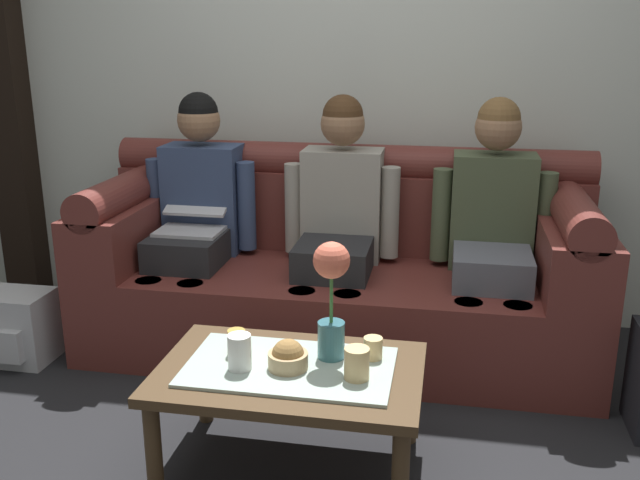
{
  "coord_description": "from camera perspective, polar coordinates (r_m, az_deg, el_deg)",
  "views": [
    {
      "loc": [
        0.51,
        -2.02,
        1.51
      ],
      "look_at": [
        -0.02,
        0.76,
        0.66
      ],
      "focal_mm": 39.41,
      "sensor_mm": 36.0,
      "label": 1
    }
  ],
  "objects": [
    {
      "name": "person_middle",
      "position": [
        3.33,
        1.55,
        1.93
      ],
      "size": [
        0.56,
        0.67,
        1.22
      ],
      "color": "#232326",
      "rests_on": "ground_plane"
    },
    {
      "name": "cup_far_left",
      "position": [
        2.41,
        -6.55,
        -9.03
      ],
      "size": [
        0.08,
        0.08,
        0.12
      ],
      "primitive_type": "cylinder",
      "color": "white",
      "rests_on": "coffee_table"
    },
    {
      "name": "couch",
      "position": [
        3.42,
        1.52,
        -2.76
      ],
      "size": [
        2.38,
        0.88,
        0.96
      ],
      "color": "maroon",
      "rests_on": "ground_plane"
    },
    {
      "name": "flower_vase",
      "position": [
        2.4,
        0.93,
        -4.11
      ],
      "size": [
        0.13,
        0.13,
        0.42
      ],
      "color": "#336672",
      "rests_on": "coffee_table"
    },
    {
      "name": "snack_bowl",
      "position": [
        2.41,
        -2.72,
        -9.5
      ],
      "size": [
        0.14,
        0.14,
        0.11
      ],
      "color": "tan",
      "rests_on": "coffee_table"
    },
    {
      "name": "cup_near_right",
      "position": [
        2.52,
        -6.78,
        -8.24
      ],
      "size": [
        0.06,
        0.06,
        0.09
      ],
      "primitive_type": "cylinder",
      "color": "gold",
      "rests_on": "coffee_table"
    },
    {
      "name": "back_wall_patterned",
      "position": [
        3.75,
        2.99,
        15.79
      ],
      "size": [
        6.0,
        0.12,
        2.9
      ],
      "primitive_type": "cube",
      "color": "silver",
      "rests_on": "ground_plane"
    },
    {
      "name": "person_right",
      "position": [
        3.3,
        13.85,
        1.3
      ],
      "size": [
        0.56,
        0.67,
        1.22
      ],
      "color": "#595B66",
      "rests_on": "ground_plane"
    },
    {
      "name": "person_left",
      "position": [
        3.51,
        -10.01,
        2.44
      ],
      "size": [
        0.56,
        0.67,
        1.22
      ],
      "color": "#232326",
      "rests_on": "ground_plane"
    },
    {
      "name": "coffee_table",
      "position": [
        2.48,
        -2.48,
        -11.33
      ],
      "size": [
        0.91,
        0.6,
        0.4
      ],
      "color": "#47331E",
      "rests_on": "ground_plane"
    },
    {
      "name": "backpack_left",
      "position": [
        3.62,
        -23.67,
        -6.52
      ],
      "size": [
        0.36,
        0.28,
        0.34
      ],
      "color": "#B7B7BC",
      "rests_on": "ground_plane"
    },
    {
      "name": "cup_far_center",
      "position": [
        2.49,
        4.32,
        -8.74
      ],
      "size": [
        0.07,
        0.07,
        0.08
      ],
      "primitive_type": "cylinder",
      "color": "#DBB77A",
      "rests_on": "coffee_table"
    },
    {
      "name": "cup_near_left",
      "position": [
        2.34,
        3.01,
        -9.98
      ],
      "size": [
        0.08,
        0.08,
        0.11
      ],
      "primitive_type": "cylinder",
      "color": "#DBB77A",
      "rests_on": "coffee_table"
    },
    {
      "name": "timber_pillar",
      "position": [
        4.35,
        -24.4,
        14.5
      ],
      "size": [
        0.2,
        0.2,
        2.9
      ],
      "primitive_type": "cube",
      "color": "black",
      "rests_on": "ground_plane"
    }
  ]
}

